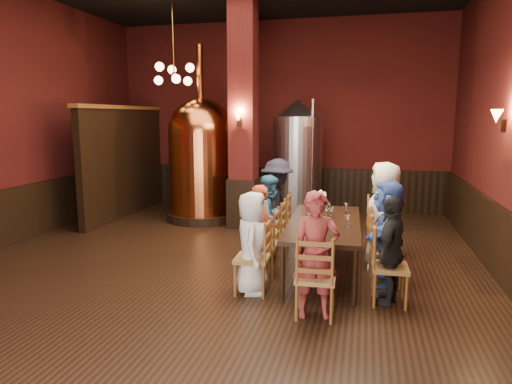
% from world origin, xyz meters
% --- Properties ---
extents(room, '(10.00, 10.02, 4.50)m').
position_xyz_m(room, '(0.00, 0.00, 2.25)').
color(room, black).
rests_on(room, ground).
extents(wainscot_back, '(7.90, 0.08, 1.00)m').
position_xyz_m(wainscot_back, '(0.00, 4.96, 0.50)').
color(wainscot_back, black).
rests_on(wainscot_back, ground).
extents(column, '(0.58, 0.58, 4.50)m').
position_xyz_m(column, '(-0.30, 2.80, 2.25)').
color(column, '#44120E').
rests_on(column, ground).
extents(partition, '(0.22, 3.50, 2.40)m').
position_xyz_m(partition, '(-3.20, 3.20, 1.20)').
color(partition, black).
rests_on(partition, ground).
extents(pendant_cluster, '(0.90, 0.90, 1.70)m').
position_xyz_m(pendant_cluster, '(-1.80, 2.90, 3.10)').
color(pendant_cluster, '#A57226').
rests_on(pendant_cluster, room).
extents(sconce_wall, '(0.20, 0.20, 0.36)m').
position_xyz_m(sconce_wall, '(3.90, 0.80, 2.20)').
color(sconce_wall, black).
rests_on(sconce_wall, room).
extents(sconce_column, '(0.20, 0.20, 0.36)m').
position_xyz_m(sconce_column, '(-0.30, 2.50, 2.20)').
color(sconce_column, black).
rests_on(sconce_column, column).
extents(dining_table, '(1.07, 2.43, 0.75)m').
position_xyz_m(dining_table, '(1.55, 0.40, 0.69)').
color(dining_table, black).
rests_on(dining_table, ground).
extents(chair_0, '(0.47, 0.47, 0.92)m').
position_xyz_m(chair_0, '(0.73, -0.63, 0.46)').
color(chair_0, brown).
rests_on(chair_0, ground).
extents(person_0, '(0.52, 0.70, 1.32)m').
position_xyz_m(person_0, '(0.73, -0.63, 0.66)').
color(person_0, silver).
rests_on(person_0, ground).
extents(chair_1, '(0.47, 0.47, 0.92)m').
position_xyz_m(chair_1, '(0.71, 0.04, 0.46)').
color(chair_1, brown).
rests_on(chair_1, ground).
extents(person_1, '(0.43, 0.54, 1.31)m').
position_xyz_m(person_1, '(0.71, 0.04, 0.65)').
color(person_1, '#9F2D1B').
rests_on(person_1, ground).
extents(chair_2, '(0.47, 0.47, 0.92)m').
position_xyz_m(chair_2, '(0.69, 0.70, 0.46)').
color(chair_2, brown).
rests_on(chair_2, ground).
extents(person_2, '(0.49, 0.72, 1.36)m').
position_xyz_m(person_2, '(0.69, 0.70, 0.68)').
color(person_2, '#265A7F').
rests_on(person_2, ground).
extents(chair_3, '(0.47, 0.47, 0.92)m').
position_xyz_m(chair_3, '(0.67, 1.37, 0.46)').
color(chair_3, brown).
rests_on(chair_3, ground).
extents(person_3, '(0.79, 1.11, 1.55)m').
position_xyz_m(person_3, '(0.67, 1.37, 0.77)').
color(person_3, black).
rests_on(person_3, ground).
extents(chair_4, '(0.47, 0.47, 0.92)m').
position_xyz_m(chair_4, '(2.43, -0.57, 0.46)').
color(chair_4, brown).
rests_on(chair_4, ground).
extents(person_4, '(0.56, 0.84, 1.32)m').
position_xyz_m(person_4, '(2.43, -0.57, 0.66)').
color(person_4, black).
rests_on(person_4, ground).
extents(chair_5, '(0.47, 0.47, 0.92)m').
position_xyz_m(chair_5, '(2.41, 0.10, 0.46)').
color(chair_5, brown).
rests_on(chair_5, ground).
extents(person_5, '(0.59, 1.36, 1.42)m').
position_xyz_m(person_5, '(2.41, 0.10, 0.71)').
color(person_5, '#3651A2').
rests_on(person_5, ground).
extents(chair_6, '(0.47, 0.47, 0.92)m').
position_xyz_m(chair_6, '(2.39, 0.76, 0.46)').
color(chair_6, brown).
rests_on(chair_6, ground).
extents(person_6, '(0.56, 0.81, 1.60)m').
position_xyz_m(person_6, '(2.39, 0.76, 0.80)').
color(person_6, white).
rests_on(person_6, ground).
extents(chair_7, '(0.47, 0.47, 0.92)m').
position_xyz_m(chair_7, '(2.37, 1.43, 0.46)').
color(chair_7, brown).
rests_on(chair_7, ground).
extents(person_7, '(0.47, 0.73, 1.38)m').
position_xyz_m(person_7, '(2.37, 1.43, 0.69)').
color(person_7, '#1B1932').
rests_on(person_7, ground).
extents(chair_8, '(0.47, 0.47, 0.92)m').
position_xyz_m(chair_8, '(1.60, -1.15, 0.46)').
color(chair_8, brown).
rests_on(chair_8, ground).
extents(person_8, '(0.59, 0.46, 1.44)m').
position_xyz_m(person_8, '(1.60, -1.15, 0.72)').
color(person_8, maroon).
rests_on(person_8, ground).
extents(copper_kettle, '(1.58, 1.58, 3.72)m').
position_xyz_m(copper_kettle, '(-1.36, 3.24, 1.36)').
color(copper_kettle, black).
rests_on(copper_kettle, ground).
extents(steel_vessel, '(1.27, 1.27, 2.60)m').
position_xyz_m(steel_vessel, '(0.65, 3.73, 1.30)').
color(steel_vessel, '#B2B2B7').
rests_on(steel_vessel, ground).
extents(rose_vase, '(0.18, 0.18, 0.31)m').
position_xyz_m(rose_vase, '(1.41, 1.33, 0.95)').
color(rose_vase, white).
rests_on(rose_vase, dining_table).
extents(wine_glass_0, '(0.07, 0.07, 0.17)m').
position_xyz_m(wine_glass_0, '(1.57, 0.78, 0.83)').
color(wine_glass_0, white).
rests_on(wine_glass_0, dining_table).
extents(wine_glass_1, '(0.07, 0.07, 0.17)m').
position_xyz_m(wine_glass_1, '(1.55, 0.67, 0.83)').
color(wine_glass_1, white).
rests_on(wine_glass_1, dining_table).
extents(wine_glass_2, '(0.07, 0.07, 0.17)m').
position_xyz_m(wine_glass_2, '(1.63, 0.64, 0.83)').
color(wine_glass_2, white).
rests_on(wine_glass_2, dining_table).
extents(wine_glass_3, '(0.07, 0.07, 0.17)m').
position_xyz_m(wine_glass_3, '(1.59, 0.75, 0.83)').
color(wine_glass_3, white).
rests_on(wine_glass_3, dining_table).
extents(wine_glass_4, '(0.07, 0.07, 0.17)m').
position_xyz_m(wine_glass_4, '(1.82, 1.03, 0.83)').
color(wine_glass_4, white).
rests_on(wine_glass_4, dining_table).
extents(wine_glass_5, '(0.07, 0.07, 0.17)m').
position_xyz_m(wine_glass_5, '(1.56, 0.97, 0.83)').
color(wine_glass_5, white).
rests_on(wine_glass_5, dining_table).
extents(wine_glass_6, '(0.07, 0.07, 0.17)m').
position_xyz_m(wine_glass_6, '(1.89, 0.16, 0.83)').
color(wine_glass_6, white).
rests_on(wine_glass_6, dining_table).
extents(wine_glass_7, '(0.07, 0.07, 0.17)m').
position_xyz_m(wine_glass_7, '(1.36, 0.06, 0.83)').
color(wine_glass_7, white).
rests_on(wine_glass_7, dining_table).
extents(wine_glass_8, '(0.07, 0.07, 0.17)m').
position_xyz_m(wine_glass_8, '(1.83, 1.04, 0.83)').
color(wine_glass_8, white).
rests_on(wine_glass_8, dining_table).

